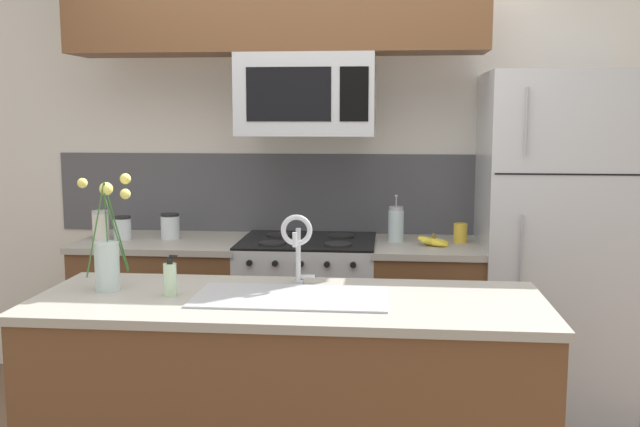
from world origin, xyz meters
The scene contains 18 objects.
rear_partition centered at (0.30, 1.28, 1.30)m, with size 5.20×0.10×2.60m, color silver.
splash_band centered at (0.00, 1.22, 1.15)m, with size 3.17×0.01×0.48m, color #4C4C51.
back_counter_left centered at (-0.84, 0.90, 0.46)m, with size 0.94×0.65×0.91m.
back_counter_right centered at (0.67, 0.90, 0.46)m, with size 0.61×0.65×0.91m.
stove_range centered at (0.00, 0.90, 0.46)m, with size 0.76×0.64×0.93m.
microwave centered at (0.00, 0.88, 1.73)m, with size 0.74×0.40×0.44m.
refrigerator centered at (1.36, 0.92, 0.92)m, with size 0.79×0.74×1.85m.
storage_jar_tall centered at (-1.19, 0.86, 0.99)m, with size 0.10×0.10×0.17m.
storage_jar_medium centered at (-1.07, 0.88, 0.98)m, with size 0.10×0.10×0.14m.
storage_jar_short centered at (-0.81, 0.93, 0.98)m, with size 0.11×0.11×0.15m.
banana_bunch centered at (0.70, 0.84, 0.93)m, with size 0.19×0.15×0.08m.
french_press centered at (0.50, 0.96, 1.01)m, with size 0.09×0.09×0.27m.
coffee_tin centered at (0.86, 0.95, 0.97)m, with size 0.08×0.08×0.11m, color gold.
island_counter centered at (0.06, -0.35, 0.46)m, with size 2.01×0.73×0.91m.
kitchen_sink centered at (0.07, -0.35, 0.84)m, with size 0.76×0.39×0.16m.
sink_faucet centered at (0.08, -0.16, 1.11)m, with size 0.14×0.14×0.31m.
dish_soap_bottle centered at (-0.41, -0.36, 0.98)m, with size 0.06×0.05×0.16m.
flower_vase centered at (-0.69, -0.29, 1.04)m, with size 0.17×0.19×0.47m.
Camera 1 is at (0.45, -3.05, 1.62)m, focal length 40.00 mm.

